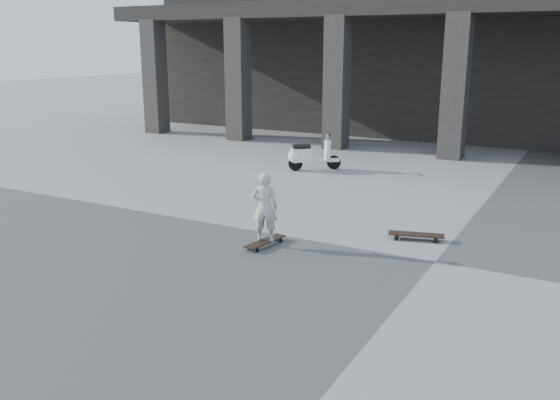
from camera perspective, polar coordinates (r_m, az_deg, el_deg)
The scene contains 6 objects.
ground at distance 9.20m, azimuth 14.70°, elevation -5.77°, with size 90.00×90.00×0.00m, color #474744.
colonnade at distance 22.27m, azimuth 24.44°, elevation 13.18°, with size 28.00×8.82×6.00m.
longboard at distance 9.56m, azimuth -1.45°, elevation -4.05°, with size 0.33×0.88×0.09m.
skateboard_spare at distance 10.09m, azimuth 12.98°, elevation -3.32°, with size 0.93×0.47×0.11m.
child at distance 9.39m, azimuth -1.47°, elevation -0.68°, with size 0.41×0.27×1.13m, color #BBB7A9.
scooter at distance 15.26m, azimuth 2.48°, elevation 4.30°, with size 1.15×0.98×0.97m.
Camera 1 is at (1.98, -8.41, 3.15)m, focal length 38.00 mm.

